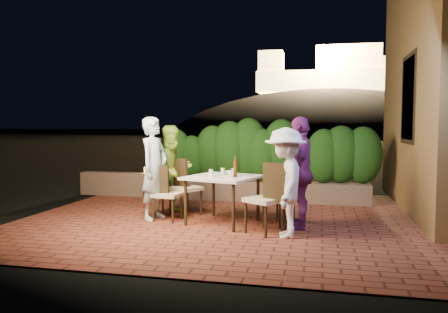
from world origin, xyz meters
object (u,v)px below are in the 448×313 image
(dining_table, at_px, (223,200))
(chair_right_back, at_px, (279,198))
(diner_blue, at_px, (154,168))
(beer_bottle, at_px, (235,166))
(diner_green, at_px, (173,170))
(diner_purple, at_px, (300,172))
(chair_left_front, at_px, (167,194))
(parapet_lamp, at_px, (146,170))
(bowl, at_px, (228,172))
(diner_white, at_px, (286,183))
(chair_left_back, at_px, (186,187))
(chair_right_front, at_px, (265,198))

(dining_table, xyz_separation_m, chair_right_back, (0.88, 0.03, 0.06))
(chair_right_back, height_order, diner_blue, diner_blue)
(beer_bottle, bearing_deg, diner_green, 152.41)
(chair_right_back, xyz_separation_m, diner_purple, (0.32, -0.07, 0.41))
(diner_green, relative_size, diner_purple, 0.92)
(beer_bottle, xyz_separation_m, chair_right_back, (0.67, 0.07, -0.48))
(beer_bottle, xyz_separation_m, chair_left_front, (-1.13, 0.06, -0.47))
(diner_green, xyz_separation_m, parapet_lamp, (-1.18, 1.65, -0.20))
(diner_green, bearing_deg, diner_blue, -152.99)
(diner_green, height_order, diner_purple, diner_purple)
(bowl, height_order, diner_white, diner_white)
(chair_left_front, height_order, chair_right_back, chair_left_front)
(chair_left_back, relative_size, chair_right_back, 1.13)
(chair_left_front, relative_size, diner_white, 0.58)
(chair_left_back, relative_size, diner_purple, 0.58)
(chair_left_back, bearing_deg, diner_white, 0.30)
(diner_blue, xyz_separation_m, diner_white, (2.19, -0.69, -0.08))
(diner_blue, relative_size, diner_purple, 1.00)
(chair_left_back, relative_size, diner_white, 0.64)
(beer_bottle, distance_m, diner_green, 1.41)
(bowl, bearing_deg, chair_right_back, -18.74)
(chair_right_back, bearing_deg, beer_bottle, 40.90)
(parapet_lamp, bearing_deg, beer_bottle, -43.52)
(bowl, bearing_deg, chair_right_front, -49.03)
(chair_right_front, relative_size, diner_white, 0.67)
(diner_blue, distance_m, diner_white, 2.30)
(chair_left_back, height_order, diner_white, diner_white)
(bowl, distance_m, chair_right_front, 1.11)
(dining_table, distance_m, beer_bottle, 0.58)
(chair_right_back, distance_m, diner_white, 0.76)
(beer_bottle, xyz_separation_m, parapet_lamp, (-2.42, 2.30, -0.34))
(diner_blue, height_order, diner_green, diner_blue)
(beer_bottle, relative_size, chair_right_back, 0.37)
(parapet_lamp, bearing_deg, chair_left_front, -60.06)
(chair_right_back, height_order, diner_white, diner_white)
(dining_table, distance_m, diner_purple, 1.28)
(chair_left_front, relative_size, chair_left_back, 0.91)
(beer_bottle, bearing_deg, chair_left_front, 177.11)
(diner_blue, bearing_deg, dining_table, -81.39)
(diner_blue, bearing_deg, diner_white, -96.22)
(bowl, relative_size, chair_left_back, 0.19)
(chair_left_back, height_order, parapet_lamp, chair_left_back)
(chair_left_back, bearing_deg, chair_right_back, 16.77)
(dining_table, relative_size, chair_right_front, 0.99)
(chair_left_back, xyz_separation_m, chair_right_front, (1.49, -0.99, 0.02))
(dining_table, distance_m, diner_white, 1.27)
(dining_table, bearing_deg, bowl, 86.14)
(diner_blue, relative_size, diner_white, 1.11)
(diner_blue, height_order, diner_purple, diner_blue)
(diner_purple, relative_size, parapet_lamp, 11.97)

